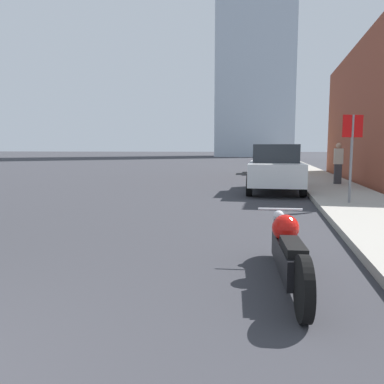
{
  "coord_description": "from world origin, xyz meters",
  "views": [
    {
      "loc": [
        2.91,
        -0.95,
        1.63
      ],
      "look_at": [
        1.62,
        5.31,
        0.89
      ],
      "focal_mm": 35.0,
      "sensor_mm": 36.0,
      "label": 1
    }
  ],
  "objects_px": {
    "stop_sign": "(352,143)",
    "parked_car_white": "(275,168)",
    "motorcycle": "(288,251)",
    "parked_car_silver": "(270,154)",
    "parked_car_yellow": "(268,160)",
    "pedestrian": "(338,163)",
    "parked_car_green": "(270,157)",
    "parked_car_black": "(270,155)"
  },
  "relations": [
    {
      "from": "stop_sign",
      "to": "parked_car_white",
      "type": "bearing_deg",
      "value": 119.36
    },
    {
      "from": "motorcycle",
      "to": "stop_sign",
      "type": "xyz_separation_m",
      "value": [
        1.95,
        6.32,
        1.38
      ]
    },
    {
      "from": "parked_car_silver",
      "to": "stop_sign",
      "type": "bearing_deg",
      "value": -89.09
    },
    {
      "from": "motorcycle",
      "to": "parked_car_white",
      "type": "xyz_separation_m",
      "value": [
        -0.01,
        9.81,
        0.5
      ]
    },
    {
      "from": "motorcycle",
      "to": "parked_car_yellow",
      "type": "height_order",
      "value": "parked_car_yellow"
    },
    {
      "from": "stop_sign",
      "to": "pedestrian",
      "type": "height_order",
      "value": "stop_sign"
    },
    {
      "from": "parked_car_white",
      "to": "pedestrian",
      "type": "xyz_separation_m",
      "value": [
        2.65,
        2.4,
        0.15
      ]
    },
    {
      "from": "parked_car_white",
      "to": "parked_car_silver",
      "type": "distance_m",
      "value": 46.81
    },
    {
      "from": "stop_sign",
      "to": "pedestrian",
      "type": "bearing_deg",
      "value": 83.38
    },
    {
      "from": "parked_car_green",
      "to": "pedestrian",
      "type": "xyz_separation_m",
      "value": [
        2.75,
        -20.51,
        0.22
      ]
    },
    {
      "from": "stop_sign",
      "to": "pedestrian",
      "type": "xyz_separation_m",
      "value": [
        0.68,
        5.89,
        -0.73
      ]
    },
    {
      "from": "parked_car_green",
      "to": "parked_car_silver",
      "type": "bearing_deg",
      "value": 91.4
    },
    {
      "from": "parked_car_yellow",
      "to": "motorcycle",
      "type": "bearing_deg",
      "value": -92.13
    },
    {
      "from": "parked_car_white",
      "to": "stop_sign",
      "type": "distance_m",
      "value": 4.1
    },
    {
      "from": "motorcycle",
      "to": "stop_sign",
      "type": "distance_m",
      "value": 6.76
    },
    {
      "from": "parked_car_yellow",
      "to": "pedestrian",
      "type": "relative_size",
      "value": 2.28
    },
    {
      "from": "stop_sign",
      "to": "parked_car_black",
      "type": "bearing_deg",
      "value": 93.05
    },
    {
      "from": "motorcycle",
      "to": "parked_car_black",
      "type": "bearing_deg",
      "value": 84.81
    },
    {
      "from": "parked_car_green",
      "to": "parked_car_black",
      "type": "distance_m",
      "value": 12.07
    },
    {
      "from": "stop_sign",
      "to": "parked_car_silver",
      "type": "bearing_deg",
      "value": 92.34
    },
    {
      "from": "parked_car_silver",
      "to": "pedestrian",
      "type": "bearing_deg",
      "value": -87.9
    },
    {
      "from": "parked_car_yellow",
      "to": "pedestrian",
      "type": "xyz_separation_m",
      "value": [
        2.93,
        -8.7,
        0.17
      ]
    },
    {
      "from": "parked_car_green",
      "to": "pedestrian",
      "type": "distance_m",
      "value": 20.7
    },
    {
      "from": "motorcycle",
      "to": "parked_car_white",
      "type": "bearing_deg",
      "value": 84.76
    },
    {
      "from": "pedestrian",
      "to": "parked_car_black",
      "type": "bearing_deg",
      "value": 94.79
    },
    {
      "from": "motorcycle",
      "to": "parked_car_black",
      "type": "relative_size",
      "value": 0.58
    },
    {
      "from": "parked_car_white",
      "to": "parked_car_silver",
      "type": "height_order",
      "value": "parked_car_white"
    },
    {
      "from": "parked_car_white",
      "to": "parked_car_yellow",
      "type": "xyz_separation_m",
      "value": [
        -0.28,
        11.1,
        -0.02
      ]
    },
    {
      "from": "parked_car_black",
      "to": "pedestrian",
      "type": "distance_m",
      "value": 32.69
    },
    {
      "from": "parked_car_white",
      "to": "parked_car_silver",
      "type": "relative_size",
      "value": 0.95
    },
    {
      "from": "parked_car_green",
      "to": "parked_car_black",
      "type": "relative_size",
      "value": 0.9
    },
    {
      "from": "parked_car_silver",
      "to": "pedestrian",
      "type": "relative_size",
      "value": 2.67
    },
    {
      "from": "parked_car_white",
      "to": "parked_car_black",
      "type": "xyz_separation_m",
      "value": [
        -0.08,
        34.97,
        -0.04
      ]
    },
    {
      "from": "parked_car_black",
      "to": "pedestrian",
      "type": "bearing_deg",
      "value": -82.31
    },
    {
      "from": "parked_car_silver",
      "to": "parked_car_white",
      "type": "bearing_deg",
      "value": -91.31
    },
    {
      "from": "parked_car_yellow",
      "to": "stop_sign",
      "type": "relative_size",
      "value": 1.66
    },
    {
      "from": "parked_car_white",
      "to": "parked_car_yellow",
      "type": "height_order",
      "value": "parked_car_yellow"
    },
    {
      "from": "pedestrian",
      "to": "parked_car_silver",
      "type": "bearing_deg",
      "value": 93.53
    },
    {
      "from": "motorcycle",
      "to": "parked_car_yellow",
      "type": "xyz_separation_m",
      "value": [
        -0.3,
        20.91,
        0.48
      ]
    },
    {
      "from": "motorcycle",
      "to": "parked_car_yellow",
      "type": "bearing_deg",
      "value": 85.5
    },
    {
      "from": "parked_car_green",
      "to": "parked_car_white",
      "type": "bearing_deg",
      "value": -88.3
    },
    {
      "from": "parked_car_white",
      "to": "parked_car_green",
      "type": "height_order",
      "value": "parked_car_white"
    }
  ]
}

